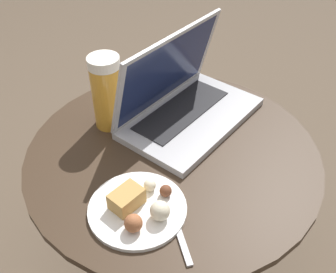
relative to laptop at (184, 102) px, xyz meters
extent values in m
plane|color=brown|center=(-0.11, -0.07, -0.56)|extent=(6.00, 6.00, 0.00)
cylinder|color=black|center=(-0.11, -0.07, -0.55)|extent=(0.36, 0.36, 0.01)
cylinder|color=black|center=(-0.11, -0.07, -0.30)|extent=(0.09, 0.09, 0.48)
cylinder|color=#38281C|center=(-0.11, -0.07, -0.06)|extent=(0.69, 0.69, 0.02)
cube|color=#B2B2B7|center=(0.00, -0.03, -0.04)|extent=(0.38, 0.26, 0.02)
cube|color=black|center=(0.00, 0.00, -0.03)|extent=(0.29, 0.14, 0.00)
cube|color=#B2B2B7|center=(-0.01, 0.05, 0.07)|extent=(0.36, 0.11, 0.21)
cube|color=#19234C|center=(-0.01, 0.05, 0.07)|extent=(0.33, 0.09, 0.19)
cylinder|color=gold|center=(-0.15, 0.11, 0.03)|extent=(0.07, 0.07, 0.16)
cylinder|color=white|center=(-0.15, 0.11, 0.13)|extent=(0.07, 0.07, 0.02)
cylinder|color=white|center=(-0.29, -0.15, -0.04)|extent=(0.20, 0.20, 0.01)
cube|color=tan|center=(-0.30, -0.13, -0.02)|extent=(0.07, 0.05, 0.04)
sphere|color=beige|center=(-0.24, -0.14, -0.03)|extent=(0.03, 0.03, 0.03)
sphere|color=beige|center=(-0.27, -0.20, -0.02)|extent=(0.04, 0.04, 0.04)
sphere|color=#9E5B38|center=(-0.33, -0.19, -0.02)|extent=(0.04, 0.04, 0.04)
sphere|color=brown|center=(-0.22, -0.17, -0.03)|extent=(0.03, 0.03, 0.03)
cube|color=silver|center=(-0.27, -0.25, -0.04)|extent=(0.08, 0.12, 0.00)
cube|color=silver|center=(-0.22, -0.17, -0.04)|extent=(0.05, 0.06, 0.00)
camera|label=1|loc=(-0.59, -0.56, 0.57)|focal=42.00mm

